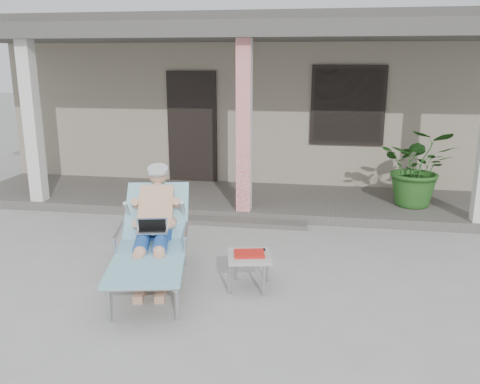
# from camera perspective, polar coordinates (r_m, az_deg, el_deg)

# --- Properties ---
(ground) EXTENTS (60.00, 60.00, 0.00)m
(ground) POSITION_cam_1_polar(r_m,az_deg,el_deg) (6.10, -2.80, -9.08)
(ground) COLOR #9E9E99
(ground) RESTS_ON ground
(house) EXTENTS (10.40, 5.40, 3.30)m
(house) POSITION_cam_1_polar(r_m,az_deg,el_deg) (12.04, 3.82, 10.88)
(house) COLOR gray
(house) RESTS_ON ground
(porch_deck) EXTENTS (10.00, 2.00, 0.15)m
(porch_deck) POSITION_cam_1_polar(r_m,az_deg,el_deg) (8.87, 1.32, -0.91)
(porch_deck) COLOR #605B56
(porch_deck) RESTS_ON ground
(porch_overhang) EXTENTS (10.00, 2.30, 2.85)m
(porch_overhang) POSITION_cam_1_polar(r_m,az_deg,el_deg) (8.49, 1.38, 16.91)
(porch_overhang) COLOR silver
(porch_overhang) RESTS_ON porch_deck
(porch_step) EXTENTS (2.00, 0.30, 0.07)m
(porch_step) POSITION_cam_1_polar(r_m,az_deg,el_deg) (7.79, 0.10, -3.42)
(porch_step) COLOR #605B56
(porch_step) RESTS_ON ground
(lounger) EXTENTS (1.14, 2.07, 1.30)m
(lounger) POSITION_cam_1_polar(r_m,az_deg,el_deg) (5.75, -9.83, -2.30)
(lounger) COLOR #B7B7BC
(lounger) RESTS_ON ground
(side_table) EXTENTS (0.55, 0.55, 0.42)m
(side_table) POSITION_cam_1_polar(r_m,az_deg,el_deg) (5.60, 1.04, -7.42)
(side_table) COLOR #ABABA7
(side_table) RESTS_ON ground
(potted_palm) EXTENTS (1.32, 1.20, 1.27)m
(potted_palm) POSITION_cam_1_polar(r_m,az_deg,el_deg) (8.62, 19.40, 2.65)
(potted_palm) COLOR #26591E
(potted_palm) RESTS_ON porch_deck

